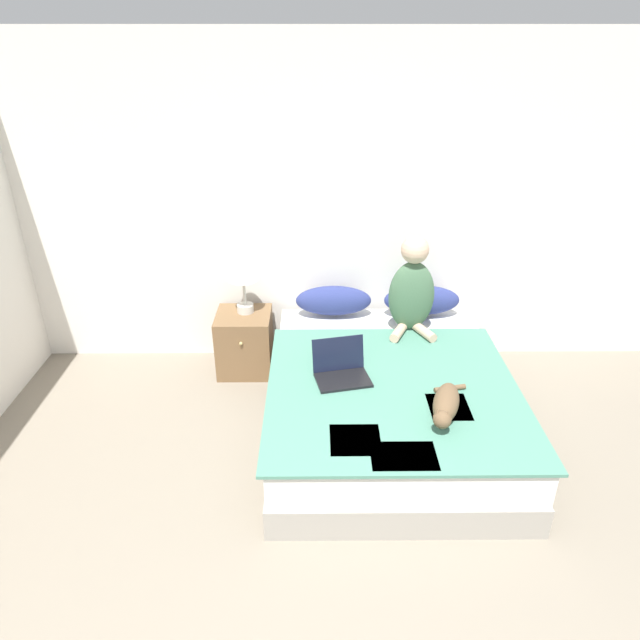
{
  "coord_description": "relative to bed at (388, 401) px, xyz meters",
  "views": [
    {
      "loc": [
        -0.1,
        -0.92,
        2.51
      ],
      "look_at": [
        -0.07,
        2.42,
        0.81
      ],
      "focal_mm": 32.0,
      "sensor_mm": 36.0,
      "label": 1
    }
  ],
  "objects": [
    {
      "name": "table_lamp",
      "position": [
        -1.06,
        0.85,
        0.61
      ],
      "size": [
        0.24,
        0.24,
        0.47
      ],
      "color": "beige",
      "rests_on": "nightstand"
    },
    {
      "name": "pillow_near",
      "position": [
        -0.35,
        0.88,
        0.35
      ],
      "size": [
        0.6,
        0.22,
        0.24
      ],
      "color": "navy",
      "rests_on": "bed"
    },
    {
      "name": "nightstand",
      "position": [
        -1.07,
        0.8,
        0.02
      ],
      "size": [
        0.43,
        0.44,
        0.5
      ],
      "color": "brown",
      "rests_on": "ground_plane"
    },
    {
      "name": "cat_tabby",
      "position": [
        0.27,
        -0.49,
        0.31
      ],
      "size": [
        0.31,
        0.52,
        0.16
      ],
      "rotation": [
        0.0,
        0.0,
        -1.89
      ],
      "color": "brown",
      "rests_on": "bed"
    },
    {
      "name": "bed",
      "position": [
        0.0,
        0.0,
        0.0
      ],
      "size": [
        1.62,
        2.02,
        0.46
      ],
      "color": "#9E998E",
      "rests_on": "ground_plane"
    },
    {
      "name": "person_sitting",
      "position": [
        0.22,
        0.62,
        0.56
      ],
      "size": [
        0.35,
        0.34,
        0.74
      ],
      "color": "#476B4C",
      "rests_on": "bed"
    },
    {
      "name": "pillow_far",
      "position": [
        0.35,
        0.88,
        0.35
      ],
      "size": [
        0.6,
        0.22,
        0.24
      ],
      "color": "navy",
      "rests_on": "bed"
    },
    {
      "name": "wall_back",
      "position": [
        -0.4,
        1.09,
        1.05
      ],
      "size": [
        5.8,
        0.05,
        2.55
      ],
      "color": "white",
      "rests_on": "ground_plane"
    },
    {
      "name": "laptop_open",
      "position": [
        -0.33,
        -0.07,
        0.29
      ],
      "size": [
        0.4,
        0.35,
        0.24
      ],
      "rotation": [
        0.0,
        0.0,
        0.21
      ],
      "color": "black",
      "rests_on": "bed"
    }
  ]
}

